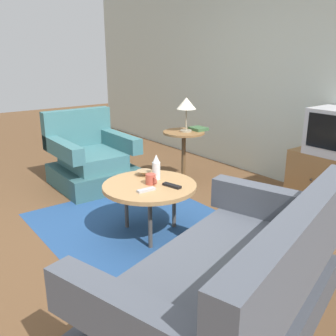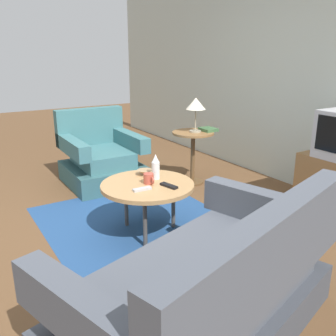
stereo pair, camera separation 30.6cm
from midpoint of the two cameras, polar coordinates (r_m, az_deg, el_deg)
The scene contains 14 objects.
ground_plane at distance 3.39m, azimuth -3.31°, elevation -9.91°, with size 16.00×16.00×0.00m, color brown.
back_wall at distance 4.59m, azimuth 23.32°, elevation 13.49°, with size 9.00×0.12×2.70m, color #B2BCB2.
area_rug at distance 3.39m, azimuth -0.43°, elevation -9.89°, with size 2.27×1.65×0.00m, color navy.
armchair at distance 4.61m, azimuth -8.45°, elevation 1.35°, with size 0.93×0.87×0.88m.
couch at distance 2.19m, azimuth 10.30°, elevation -18.36°, with size 1.36×1.83×0.87m.
coffee_table at distance 3.21m, azimuth -0.44°, elevation -3.00°, with size 0.81×0.81×0.47m.
side_table at distance 4.50m, azimuth 5.81°, elevation 3.28°, with size 0.50×0.50×0.64m.
table_lamp at distance 4.39m, azimuth 6.33°, elevation 9.59°, with size 0.23×0.23×0.41m.
vase at distance 3.29m, azimuth 0.74°, elevation 0.10°, with size 0.07×0.07×0.23m.
mug at distance 3.19m, azimuth -0.23°, elevation -1.68°, with size 0.14×0.09×0.09m.
bowl at distance 3.42m, azimuth -1.03°, elevation -0.70°, with size 0.14×0.14×0.05m.
tv_remote_dark at distance 3.12m, azimuth 2.94°, elevation -2.79°, with size 0.18×0.09×0.02m.
tv_remote_silver at distance 3.04m, azimuth -1.13°, elevation -3.32°, with size 0.05×0.16×0.02m.
book at distance 4.54m, azimuth 8.16°, elevation 5.89°, with size 0.21×0.17×0.04m.
Camera 2 is at (2.74, -1.30, 1.56)m, focal length 39.59 mm.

